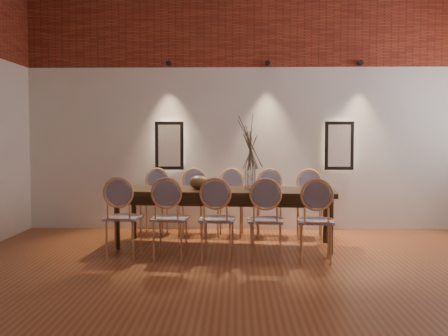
{
  "coord_description": "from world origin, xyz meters",
  "views": [
    {
      "loc": [
        -0.27,
        -4.6,
        1.42
      ],
      "look_at": [
        -0.42,
        1.79,
        1.05
      ],
      "focal_mm": 42.0,
      "sensor_mm": 36.0,
      "label": 1
    }
  ],
  "objects_px": {
    "chair_far_a": "(154,202)",
    "chair_near_c": "(218,219)",
    "chair_far_b": "(192,203)",
    "book": "(206,186)",
    "chair_far_c": "(230,204)",
    "vase": "(250,178)",
    "bowl": "(199,182)",
    "chair_near_e": "(315,221)",
    "chair_near_a": "(124,217)",
    "chair_near_b": "(170,218)",
    "dining_table": "(225,218)",
    "chair_near_d": "(266,220)",
    "chair_far_e": "(309,205)",
    "chair_far_d": "(270,204)"
  },
  "relations": [
    {
      "from": "chair_far_a",
      "to": "chair_near_c",
      "type": "bearing_deg",
      "value": 127.58
    },
    {
      "from": "chair_far_b",
      "to": "book",
      "type": "relative_size",
      "value": 3.62
    },
    {
      "from": "chair_far_c",
      "to": "book",
      "type": "height_order",
      "value": "chair_far_c"
    },
    {
      "from": "vase",
      "to": "bowl",
      "type": "height_order",
      "value": "vase"
    },
    {
      "from": "chair_near_e",
      "to": "chair_near_a",
      "type": "bearing_deg",
      "value": -180.0
    },
    {
      "from": "chair_near_a",
      "to": "chair_near_c",
      "type": "height_order",
      "value": "same"
    },
    {
      "from": "chair_near_b",
      "to": "book",
      "type": "bearing_deg",
      "value": 73.0
    },
    {
      "from": "dining_table",
      "to": "chair_near_a",
      "type": "distance_m",
      "value": 1.35
    },
    {
      "from": "chair_near_d",
      "to": "chair_far_e",
      "type": "xyz_separation_m",
      "value": [
        0.69,
        1.41,
        0.0
      ]
    },
    {
      "from": "chair_near_a",
      "to": "chair_far_a",
      "type": "height_order",
      "value": "same"
    },
    {
      "from": "chair_far_b",
      "to": "chair_far_e",
      "type": "height_order",
      "value": "same"
    },
    {
      "from": "chair_far_e",
      "to": "chair_near_b",
      "type": "bearing_deg",
      "value": 40.9
    },
    {
      "from": "chair_near_b",
      "to": "chair_far_d",
      "type": "xyz_separation_m",
      "value": [
        1.26,
        1.36,
        0.0
      ]
    },
    {
      "from": "chair_near_d",
      "to": "chair_far_d",
      "type": "bearing_deg",
      "value": 90.0
    },
    {
      "from": "chair_near_d",
      "to": "chair_far_e",
      "type": "distance_m",
      "value": 1.57
    },
    {
      "from": "chair_far_c",
      "to": "book",
      "type": "xyz_separation_m",
      "value": [
        -0.32,
        -0.5,
        0.3
      ]
    },
    {
      "from": "chair_near_d",
      "to": "chair_far_b",
      "type": "bearing_deg",
      "value": 127.58
    },
    {
      "from": "chair_far_e",
      "to": "chair_far_c",
      "type": "bearing_deg",
      "value": 0.0
    },
    {
      "from": "chair_far_b",
      "to": "dining_table",
      "type": "bearing_deg",
      "value": 127.58
    },
    {
      "from": "chair_near_e",
      "to": "chair_far_b",
      "type": "relative_size",
      "value": 1.0
    },
    {
      "from": "chair_near_c",
      "to": "bowl",
      "type": "xyz_separation_m",
      "value": [
        -0.27,
        0.71,
        0.37
      ]
    },
    {
      "from": "chair_far_a",
      "to": "book",
      "type": "xyz_separation_m",
      "value": [
        0.8,
        -0.6,
        0.3
      ]
    },
    {
      "from": "chair_near_e",
      "to": "chair_far_e",
      "type": "distance_m",
      "value": 1.47
    },
    {
      "from": "chair_near_a",
      "to": "vase",
      "type": "bearing_deg",
      "value": 26.67
    },
    {
      "from": "chair_near_a",
      "to": "chair_far_e",
      "type": "distance_m",
      "value": 2.69
    },
    {
      "from": "dining_table",
      "to": "chair_near_d",
      "type": "height_order",
      "value": "chair_near_d"
    },
    {
      "from": "chair_far_b",
      "to": "vase",
      "type": "bearing_deg",
      "value": 140.7
    },
    {
      "from": "chair_near_b",
      "to": "chair_far_a",
      "type": "relative_size",
      "value": 1.0
    },
    {
      "from": "dining_table",
      "to": "chair_near_d",
      "type": "bearing_deg",
      "value": -52.42
    },
    {
      "from": "dining_table",
      "to": "chair_near_e",
      "type": "xyz_separation_m",
      "value": [
        1.06,
        -0.83,
        0.09
      ]
    },
    {
      "from": "book",
      "to": "vase",
      "type": "bearing_deg",
      "value": -24.07
    },
    {
      "from": "chair_near_e",
      "to": "chair_far_e",
      "type": "height_order",
      "value": "same"
    },
    {
      "from": "chair_near_a",
      "to": "chair_near_c",
      "type": "bearing_deg",
      "value": 0.0
    },
    {
      "from": "chair_near_e",
      "to": "chair_far_c",
      "type": "distance_m",
      "value": 1.85
    },
    {
      "from": "chair_near_c",
      "to": "chair_far_b",
      "type": "relative_size",
      "value": 1.0
    },
    {
      "from": "chair_far_a",
      "to": "chair_far_e",
      "type": "relative_size",
      "value": 1.0
    },
    {
      "from": "vase",
      "to": "book",
      "type": "height_order",
      "value": "vase"
    },
    {
      "from": "chair_near_a",
      "to": "chair_near_e",
      "type": "xyz_separation_m",
      "value": [
        2.25,
        -0.2,
        0.0
      ]
    },
    {
      "from": "book",
      "to": "chair_near_d",
      "type": "bearing_deg",
      "value": -53.41
    },
    {
      "from": "chair_far_c",
      "to": "chair_far_d",
      "type": "distance_m",
      "value": 0.56
    },
    {
      "from": "dining_table",
      "to": "chair_near_a",
      "type": "relative_size",
      "value": 3.0
    },
    {
      "from": "chair_far_a",
      "to": "chair_far_d",
      "type": "relative_size",
      "value": 1.0
    },
    {
      "from": "dining_table",
      "to": "chair_near_c",
      "type": "xyz_separation_m",
      "value": [
        -0.07,
        -0.73,
        0.09
      ]
    },
    {
      "from": "chair_near_b",
      "to": "vase",
      "type": "relative_size",
      "value": 3.13
    },
    {
      "from": "bowl",
      "to": "book",
      "type": "xyz_separation_m",
      "value": [
        0.08,
        0.25,
        -0.07
      ]
    },
    {
      "from": "chair_far_d",
      "to": "chair_far_e",
      "type": "height_order",
      "value": "same"
    },
    {
      "from": "chair_near_c",
      "to": "vase",
      "type": "xyz_separation_m",
      "value": [
        0.4,
        0.7,
        0.43
      ]
    },
    {
      "from": "chair_near_c",
      "to": "chair_near_a",
      "type": "bearing_deg",
      "value": -180.0
    },
    {
      "from": "bowl",
      "to": "dining_table",
      "type": "bearing_deg",
      "value": 3.34
    },
    {
      "from": "chair_far_a",
      "to": "bowl",
      "type": "bearing_deg",
      "value": 135.44
    }
  ]
}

